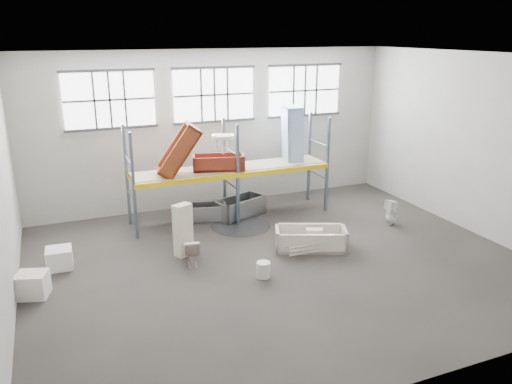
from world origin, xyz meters
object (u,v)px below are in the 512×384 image
carton_near (32,285)px  steel_tub_left (204,212)px  toilet_white (392,212)px  bathtub_beige (311,239)px  rust_tub_flat (218,162)px  bucket (263,270)px  blue_tub_upright (292,135)px  toilet_beige (192,251)px  cistern_tall (183,230)px  steel_tub_right (239,207)px

carton_near → steel_tub_left: bearing=32.7°
carton_near → toilet_white: bearing=3.3°
bathtub_beige → rust_tub_flat: size_ratio=1.24×
toilet_white → bucket: bearing=-77.1°
blue_tub_upright → carton_near: (-7.79, -3.15, -2.12)m
bucket → carton_near: size_ratio=0.60×
bathtub_beige → blue_tub_upright: blue_tub_upright is taller
toilet_beige → bucket: size_ratio=1.76×
cistern_tall → blue_tub_upright: (4.21, 2.32, 1.71)m
steel_tub_right → bucket: bearing=-103.1°
toilet_white → toilet_beige: bearing=-93.0°
toilet_white → carton_near: toilet_white is taller
bathtub_beige → steel_tub_right: size_ratio=1.18×
rust_tub_flat → carton_near: rust_tub_flat is taller
bathtub_beige → steel_tub_left: 3.71m
toilet_white → rust_tub_flat: 5.36m
toilet_beige → steel_tub_right: bearing=-119.7°
steel_tub_right → blue_tub_upright: 2.81m
toilet_beige → cistern_tall: size_ratio=0.48×
toilet_white → cistern_tall: bearing=-98.3°
toilet_beige → blue_tub_upright: blue_tub_upright is taller
cistern_tall → toilet_white: cistern_tall is taller
carton_near → rust_tub_flat: bearing=29.0°
toilet_white → blue_tub_upright: bearing=-147.2°
steel_tub_left → rust_tub_flat: (0.45, -0.18, 1.57)m
cistern_tall → carton_near: cistern_tall is taller
steel_tub_left → rust_tub_flat: rust_tub_flat is taller
toilet_beige → carton_near: toilet_beige is taller
carton_near → blue_tub_upright: bearing=22.0°
rust_tub_flat → toilet_white: bearing=-26.8°
toilet_beige → steel_tub_left: (1.17, 2.83, -0.08)m
carton_near → cistern_tall: bearing=13.0°
rust_tub_flat → bucket: (-0.27, -4.00, -1.63)m
steel_tub_right → blue_tub_upright: size_ratio=0.89×
toilet_beige → steel_tub_left: bearing=-102.1°
toilet_white → bathtub_beige: bearing=-84.5°
bathtub_beige → toilet_white: 3.13m
toilet_beige → steel_tub_left: size_ratio=0.49×
steel_tub_right → bathtub_beige: bearing=-74.1°
rust_tub_flat → bathtub_beige: bearing=-62.3°
rust_tub_flat → carton_near: bearing=-151.0°
bucket → cistern_tall: bearing=126.1°
bathtub_beige → cistern_tall: cistern_tall is taller
steel_tub_left → steel_tub_right: steel_tub_right is taller
carton_near → bathtub_beige: bearing=-0.4°
blue_tub_upright → bucket: blue_tub_upright is taller
bathtub_beige → carton_near: bathtub_beige is taller
toilet_white → carton_near: 9.87m
cistern_tall → steel_tub_left: bearing=36.9°
rust_tub_flat → toilet_beige: bearing=-121.4°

